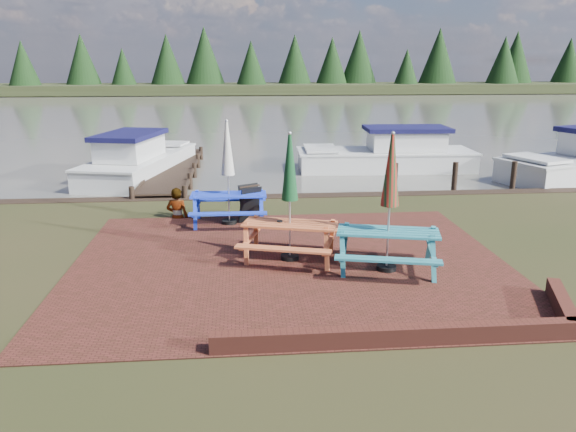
{
  "coord_description": "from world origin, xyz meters",
  "views": [
    {
      "loc": [
        -1.0,
        -9.96,
        4.1
      ],
      "look_at": [
        -0.03,
        1.12,
        1.0
      ],
      "focal_mm": 35.0,
      "sensor_mm": 36.0,
      "label": 1
    }
  ],
  "objects_px": {
    "picnic_table_teal": "(388,224)",
    "boat_jetty": "(139,162)",
    "picnic_table_red": "(290,217)",
    "chalkboard": "(250,203)",
    "person": "(176,188)",
    "boat_near": "(389,156)",
    "jetty": "(174,169)",
    "picnic_table_blue": "(228,189)"
  },
  "relations": [
    {
      "from": "picnic_table_teal",
      "to": "jetty",
      "type": "distance_m",
      "value": 12.14
    },
    {
      "from": "picnic_table_teal",
      "to": "boat_near",
      "type": "height_order",
      "value": "picnic_table_teal"
    },
    {
      "from": "picnic_table_red",
      "to": "jetty",
      "type": "relative_size",
      "value": 0.3
    },
    {
      "from": "chalkboard",
      "to": "person",
      "type": "bearing_deg",
      "value": 137.88
    },
    {
      "from": "picnic_table_teal",
      "to": "person",
      "type": "relative_size",
      "value": 1.68
    },
    {
      "from": "boat_jetty",
      "to": "boat_near",
      "type": "distance_m",
      "value": 9.82
    },
    {
      "from": "picnic_table_red",
      "to": "boat_near",
      "type": "xyz_separation_m",
      "value": [
        4.98,
        10.77,
        -0.57
      ]
    },
    {
      "from": "picnic_table_teal",
      "to": "chalkboard",
      "type": "xyz_separation_m",
      "value": [
        -2.66,
        3.87,
        -0.48
      ]
    },
    {
      "from": "boat_near",
      "to": "person",
      "type": "distance_m",
      "value": 10.59
    },
    {
      "from": "boat_near",
      "to": "person",
      "type": "xyz_separation_m",
      "value": [
        -7.7,
        -7.26,
        0.45
      ]
    },
    {
      "from": "picnic_table_teal",
      "to": "person",
      "type": "height_order",
      "value": "picnic_table_teal"
    },
    {
      "from": "picnic_table_red",
      "to": "jetty",
      "type": "bearing_deg",
      "value": 125.55
    },
    {
      "from": "picnic_table_teal",
      "to": "boat_jetty",
      "type": "relative_size",
      "value": 0.39
    },
    {
      "from": "chalkboard",
      "to": "picnic_table_teal",
      "type": "bearing_deg",
      "value": -84.82
    },
    {
      "from": "picnic_table_blue",
      "to": "jetty",
      "type": "height_order",
      "value": "picnic_table_blue"
    },
    {
      "from": "jetty",
      "to": "chalkboard",
      "type": "bearing_deg",
      "value": -68.53
    },
    {
      "from": "boat_jetty",
      "to": "person",
      "type": "xyz_separation_m",
      "value": [
        2.1,
        -6.61,
        0.44
      ]
    },
    {
      "from": "picnic_table_red",
      "to": "chalkboard",
      "type": "bearing_deg",
      "value": 120.36
    },
    {
      "from": "picnic_table_teal",
      "to": "boat_jetty",
      "type": "bearing_deg",
      "value": 135.28
    },
    {
      "from": "jetty",
      "to": "boat_near",
      "type": "distance_m",
      "value": 8.53
    },
    {
      "from": "picnic_table_blue",
      "to": "chalkboard",
      "type": "distance_m",
      "value": 0.75
    },
    {
      "from": "picnic_table_red",
      "to": "chalkboard",
      "type": "relative_size",
      "value": 2.84
    },
    {
      "from": "boat_jetty",
      "to": "boat_near",
      "type": "height_order",
      "value": "boat_jetty"
    },
    {
      "from": "boat_jetty",
      "to": "person",
      "type": "relative_size",
      "value": 4.28
    },
    {
      "from": "jetty",
      "to": "person",
      "type": "xyz_separation_m",
      "value": [
        0.8,
        -6.53,
        0.71
      ]
    },
    {
      "from": "boat_jetty",
      "to": "picnic_table_teal",
      "type": "bearing_deg",
      "value": -45.02
    },
    {
      "from": "chalkboard",
      "to": "boat_jetty",
      "type": "relative_size",
      "value": 0.13
    },
    {
      "from": "picnic_table_blue",
      "to": "boat_near",
      "type": "xyz_separation_m",
      "value": [
        6.3,
        7.95,
        -0.56
      ]
    },
    {
      "from": "person",
      "to": "boat_near",
      "type": "bearing_deg",
      "value": -122.7
    },
    {
      "from": "boat_jetty",
      "to": "person",
      "type": "bearing_deg",
      "value": -58.91
    },
    {
      "from": "boat_near",
      "to": "chalkboard",
      "type": "bearing_deg",
      "value": 145.84
    },
    {
      "from": "picnic_table_red",
      "to": "chalkboard",
      "type": "height_order",
      "value": "picnic_table_red"
    },
    {
      "from": "boat_near",
      "to": "picnic_table_red",
      "type": "bearing_deg",
      "value": 157.77
    },
    {
      "from": "chalkboard",
      "to": "jetty",
      "type": "height_order",
      "value": "chalkboard"
    },
    {
      "from": "picnic_table_teal",
      "to": "picnic_table_red",
      "type": "distance_m",
      "value": 2.05
    },
    {
      "from": "boat_near",
      "to": "picnic_table_teal",
      "type": "bearing_deg",
      "value": 167.61
    },
    {
      "from": "picnic_table_teal",
      "to": "picnic_table_blue",
      "type": "bearing_deg",
      "value": 145.26
    },
    {
      "from": "picnic_table_teal",
      "to": "picnic_table_red",
      "type": "relative_size",
      "value": 1.03
    },
    {
      "from": "picnic_table_red",
      "to": "chalkboard",
      "type": "distance_m",
      "value": 3.19
    },
    {
      "from": "boat_near",
      "to": "person",
      "type": "relative_size",
      "value": 4.32
    },
    {
      "from": "picnic_table_red",
      "to": "boat_jetty",
      "type": "distance_m",
      "value": 11.22
    },
    {
      "from": "picnic_table_teal",
      "to": "boat_jetty",
      "type": "height_order",
      "value": "picnic_table_teal"
    }
  ]
}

